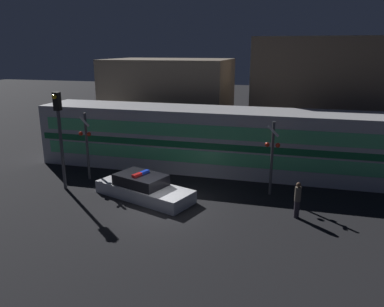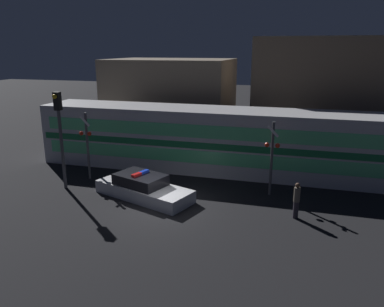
{
  "view_description": "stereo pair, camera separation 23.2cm",
  "coord_description": "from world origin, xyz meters",
  "px_view_note": "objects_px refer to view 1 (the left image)",
  "views": [
    {
      "loc": [
        5.38,
        -14.78,
        7.04
      ],
      "look_at": [
        0.41,
        3.67,
        1.65
      ],
      "focal_mm": 35.0,
      "sensor_mm": 36.0,
      "label": 1
    },
    {
      "loc": [
        5.6,
        -14.72,
        7.04
      ],
      "look_at": [
        0.41,
        3.67,
        1.65
      ],
      "focal_mm": 35.0,
      "sensor_mm": 36.0,
      "label": 2
    }
  ],
  "objects_px": {
    "police_car": "(143,188)",
    "crossing_signal_near": "(272,155)",
    "pedestrian": "(297,200)",
    "traffic_light_corner": "(60,128)",
    "train": "(232,141)"
  },
  "relations": [
    {
      "from": "train",
      "to": "traffic_light_corner",
      "type": "height_order",
      "value": "traffic_light_corner"
    },
    {
      "from": "police_car",
      "to": "train",
      "type": "bearing_deg",
      "value": 75.87
    },
    {
      "from": "police_car",
      "to": "pedestrian",
      "type": "height_order",
      "value": "pedestrian"
    },
    {
      "from": "pedestrian",
      "to": "traffic_light_corner",
      "type": "xyz_separation_m",
      "value": [
        -11.61,
        0.45,
        2.38
      ]
    },
    {
      "from": "police_car",
      "to": "traffic_light_corner",
      "type": "distance_m",
      "value": 5.18
    },
    {
      "from": "police_car",
      "to": "crossing_signal_near",
      "type": "height_order",
      "value": "crossing_signal_near"
    },
    {
      "from": "crossing_signal_near",
      "to": "traffic_light_corner",
      "type": "relative_size",
      "value": 0.74
    },
    {
      "from": "police_car",
      "to": "traffic_light_corner",
      "type": "height_order",
      "value": "traffic_light_corner"
    },
    {
      "from": "train",
      "to": "traffic_light_corner",
      "type": "distance_m",
      "value": 9.48
    },
    {
      "from": "train",
      "to": "police_car",
      "type": "bearing_deg",
      "value": -123.7
    },
    {
      "from": "police_car",
      "to": "crossing_signal_near",
      "type": "xyz_separation_m",
      "value": [
        5.94,
        1.96,
        1.6
      ]
    },
    {
      "from": "pedestrian",
      "to": "traffic_light_corner",
      "type": "height_order",
      "value": "traffic_light_corner"
    },
    {
      "from": "police_car",
      "to": "pedestrian",
      "type": "relative_size",
      "value": 3.3
    },
    {
      "from": "police_car",
      "to": "traffic_light_corner",
      "type": "xyz_separation_m",
      "value": [
        -4.39,
        0.04,
        2.74
      ]
    },
    {
      "from": "train",
      "to": "crossing_signal_near",
      "type": "xyz_separation_m",
      "value": [
        2.49,
        -3.21,
        0.23
      ]
    }
  ]
}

